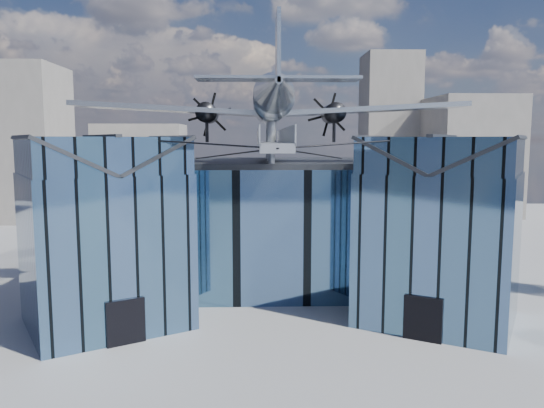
{
  "coord_description": "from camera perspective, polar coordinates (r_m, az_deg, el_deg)",
  "views": [
    {
      "loc": [
        -1.12,
        -33.62,
        11.54
      ],
      "look_at": [
        0.0,
        2.0,
        7.2
      ],
      "focal_mm": 35.0,
      "sensor_mm": 36.0,
      "label": 1
    }
  ],
  "objects": [
    {
      "name": "ground_plane",
      "position": [
        35.57,
        0.1,
        -11.99
      ],
      "size": [
        120.0,
        120.0,
        0.0
      ],
      "primitive_type": "plane",
      "color": "gray"
    },
    {
      "name": "museum",
      "position": [
        39.91,
        -0.17,
        -1.71
      ],
      "size": [
        32.88,
        24.5,
        17.6
      ],
      "color": "#496D94",
      "rests_on": "ground"
    },
    {
      "name": "bg_towers",
      "position": [
        84.17,
        -0.05,
        5.9
      ],
      "size": [
        77.0,
        24.5,
        26.0
      ],
      "color": "slate",
      "rests_on": "ground"
    }
  ]
}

